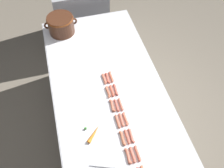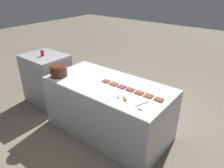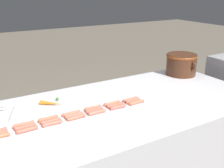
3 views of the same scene
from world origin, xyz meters
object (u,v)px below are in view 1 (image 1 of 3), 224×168
Objects in this scene: hot_dog_17 at (125,119)px; hot_dog_18 at (121,104)px; hot_dog_5 at (108,92)px; carrot at (93,133)px; hot_dog_20 at (111,77)px; hot_dog_9 at (127,137)px; hot_dog_6 at (104,79)px; hot_dog_3 at (118,121)px; hot_dog_2 at (122,138)px; hot_dog_1 at (128,156)px; hot_dog_19 at (116,90)px; bean_pot at (61,24)px; hot_dog_12 at (112,91)px; hot_dog_13 at (108,78)px; hot_dog_15 at (138,153)px; back_cabinet at (79,12)px; hot_dog_11 at (117,105)px; hot_dog_16 at (131,136)px; hot_dog_8 at (133,155)px; hot_dog_10 at (121,120)px; hot_dog_4 at (112,106)px.

hot_dog_18 is (0.00, 0.15, 0.00)m from hot_dog_17.
hot_dog_5 is 0.89× the size of carrot.
carrot is (-0.29, -0.53, 0.00)m from hot_dog_20.
hot_dog_17 is (0.03, 0.16, 0.00)m from hot_dog_9.
hot_dog_3 is at bearing -89.90° from hot_dog_6.
hot_dog_2 is at bearing -103.50° from hot_dog_18.
hot_dog_17 is at bearing 76.72° from hot_dog_1.
hot_dog_19 is 0.47m from carrot.
hot_dog_19 is 1.00m from bean_pot.
hot_dog_12 and hot_dog_13 have the same top height.
hot_dog_3 and hot_dog_5 have the same top height.
hot_dog_9 and hot_dog_19 have the same top height.
hot_dog_17 is (0.07, -0.31, 0.00)m from hot_dog_5.
hot_dog_12 is 0.16m from hot_dog_20.
hot_dog_15 is at bearing -84.53° from hot_dog_6.
hot_dog_3 is at bearing -89.39° from hot_dog_5.
hot_dog_11 is at bearing -89.31° from back_cabinet.
hot_dog_16 is at bearing -90.04° from hot_dog_18.
hot_dog_12 is at bearing 89.92° from hot_dog_8.
hot_dog_20 is (-0.00, 0.78, 0.00)m from hot_dog_15.
hot_dog_20 is at bearing -87.92° from back_cabinet.
hot_dog_13 and hot_dog_15 have the same top height.
hot_dog_1 is at bearing -90.17° from hot_dog_6.
hot_dog_15 and hot_dog_17 have the same top height.
hot_dog_10 is at bearing 83.03° from hot_dog_1.
hot_dog_10 is at bearing -89.73° from hot_dog_13.
hot_dog_4 is 0.17m from hot_dog_19.
hot_dog_15 is at bearing -89.50° from hot_dog_17.
hot_dog_6 is at bearing 96.35° from hot_dog_11.
hot_dog_1 is 1.00× the size of hot_dog_17.
hot_dog_8 is at bearing -86.59° from hot_dog_5.
hot_dog_9 is at bearing 88.62° from hot_dog_8.
hot_dog_2 is at bearing -89.85° from hot_dog_4.
hot_dog_18 is 0.37× the size of bean_pot.
hot_dog_2 is at bearing -93.33° from hot_dog_13.
hot_dog_13 is at bearing 3.09° from hot_dog_6.
hot_dog_1 and hot_dog_11 have the same top height.
carrot reaches higher than hot_dog_9.
back_cabinet is 2.28m from hot_dog_2.
hot_dog_5 is at bearing 97.05° from hot_dog_15.
bean_pot reaches higher than carrot.
hot_dog_2 is 0.89× the size of carrot.
hot_dog_18 is (0.04, -0.32, 0.00)m from hot_dog_13.
hot_dog_5 is (-0.00, 0.62, 0.00)m from hot_dog_1.
hot_dog_6 is at bearing 115.47° from hot_dog_19.
hot_dog_6 is at bearing 90.10° from hot_dog_3.
hot_dog_9 is at bearing -76.30° from hot_dog_3.
hot_dog_17 is at bearing -76.51° from hot_dog_5.
bean_pot is (-0.36, 1.40, 0.10)m from hot_dog_16.
hot_dog_19 is (0.04, 0.00, 0.00)m from hot_dog_12.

